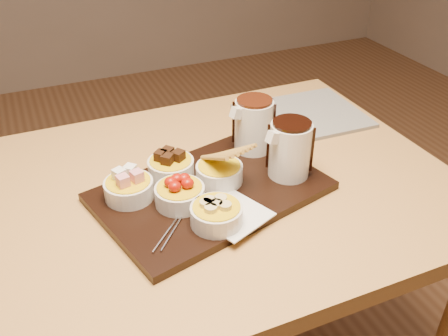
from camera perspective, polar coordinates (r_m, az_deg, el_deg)
name	(u,v)px	position (r m, az deg, el deg)	size (l,w,h in m)	color
dining_table	(182,226)	(1.13, -4.84, -6.62)	(1.20, 0.80, 0.75)	#C08C47
serving_board	(211,191)	(1.05, -1.50, -2.69)	(0.46, 0.30, 0.02)	black
napkin	(233,214)	(0.97, 1.04, -5.33)	(0.12, 0.12, 0.00)	white
bowl_marshmallows	(129,189)	(1.03, -10.80, -2.42)	(0.10, 0.10, 0.04)	silver
bowl_cake	(171,168)	(1.08, -6.07, -0.01)	(0.10, 0.10, 0.04)	silver
bowl_strawberries	(180,195)	(0.99, -5.07, -3.14)	(0.10, 0.10, 0.04)	silver
bowl_biscotti	(219,173)	(1.06, -0.54, -0.62)	(0.10, 0.10, 0.04)	silver
bowl_bananas	(217,215)	(0.94, -0.86, -5.42)	(0.10, 0.10, 0.04)	silver
pitcher_dark_chocolate	(290,150)	(1.07, 7.54, 2.05)	(0.09, 0.09, 0.12)	silver
pitcher_milk_chocolate	(254,126)	(1.15, 3.41, 4.85)	(0.09, 0.09, 0.12)	silver
fondue_skewers	(183,210)	(0.98, -4.72, -4.76)	(0.26, 0.03, 0.01)	silver
newspaper	(302,116)	(1.37, 8.94, 5.92)	(0.32, 0.25, 0.01)	beige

